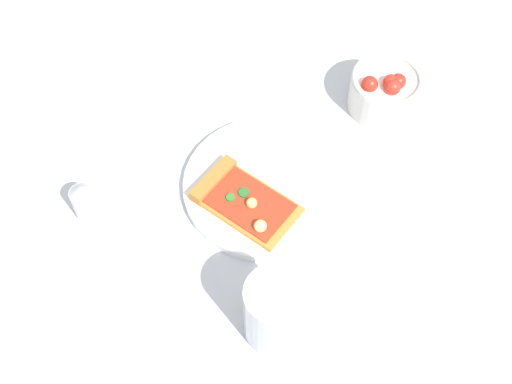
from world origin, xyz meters
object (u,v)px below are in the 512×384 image
object	(u,v)px
pepper_shaker	(84,201)
pizza_slice_main	(241,200)
plate	(267,186)
salad_bowl	(385,90)
soda_glass	(275,312)

from	to	relation	value
pepper_shaker	pizza_slice_main	bearing A→B (deg)	69.51
plate	pepper_shaker	distance (m)	0.26
plate	pizza_slice_main	xyz separation A→B (m)	(0.02, -0.05, 0.01)
pizza_slice_main	pepper_shaker	world-z (taller)	pepper_shaker
plate	pepper_shaker	world-z (taller)	pepper_shaker
plate	pepper_shaker	bearing A→B (deg)	-103.67
plate	salad_bowl	bearing A→B (deg)	107.23
plate	pepper_shaker	xyz separation A→B (m)	(-0.06, -0.25, 0.03)
plate	soda_glass	xyz separation A→B (m)	(0.20, -0.08, 0.05)
plate	pizza_slice_main	distance (m)	0.05
pepper_shaker	soda_glass	bearing A→B (deg)	33.32
pizza_slice_main	salad_bowl	distance (m)	0.29
pepper_shaker	salad_bowl	bearing A→B (deg)	91.17
plate	pepper_shaker	size ratio (longest dim) A/B	3.61
pizza_slice_main	plate	bearing A→B (deg)	107.91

